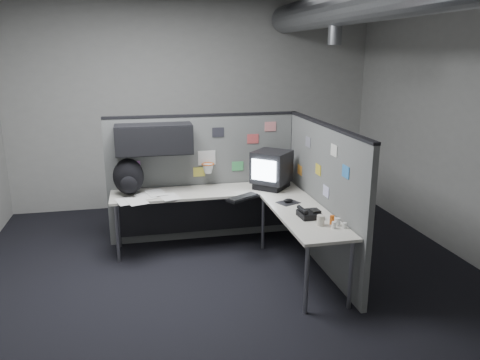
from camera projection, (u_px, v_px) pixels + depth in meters
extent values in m
cube|color=black|center=(231.00, 281.00, 5.01)|extent=(5.60, 5.60, 0.01)
cube|color=#9E9E99|center=(195.00, 104.00, 7.23)|extent=(5.60, 0.01, 3.20)
cube|color=#9E9E99|center=(360.00, 243.00, 1.95)|extent=(5.60, 0.01, 3.20)
cube|color=#9E9E99|center=(478.00, 124.00, 5.17)|extent=(0.01, 5.60, 3.20)
cylinder|color=slate|center=(370.00, 1.00, 4.55)|extent=(0.40, 5.49, 0.40)
cylinder|color=slate|center=(335.00, 31.00, 5.37)|extent=(0.16, 0.16, 0.30)
cube|color=#5F615F|center=(204.00, 179.00, 6.01)|extent=(2.43, 0.06, 1.60)
cube|color=black|center=(203.00, 115.00, 5.79)|extent=(2.43, 0.07, 0.03)
cube|color=black|center=(292.00, 174.00, 6.25)|extent=(0.07, 0.07, 1.60)
cube|color=black|center=(154.00, 139.00, 5.54)|extent=(0.90, 0.35, 0.35)
cube|color=black|center=(155.00, 142.00, 5.38)|extent=(0.90, 0.02, 0.33)
cube|color=silver|center=(207.00, 158.00, 5.90)|extent=(0.22, 0.02, 0.18)
torus|color=#D85914|center=(208.00, 164.00, 5.84)|extent=(0.16, 0.16, 0.01)
cone|color=white|center=(208.00, 169.00, 5.85)|extent=(0.14, 0.14, 0.11)
cube|color=#B266B2|center=(134.00, 166.00, 5.74)|extent=(0.15, 0.01, 0.12)
cube|color=#26262D|center=(218.00, 132.00, 5.86)|extent=(0.15, 0.01, 0.12)
cube|color=#4CB266|center=(238.00, 166.00, 6.03)|extent=(0.15, 0.01, 0.12)
cube|color=#CC4C4C|center=(253.00, 139.00, 5.98)|extent=(0.15, 0.01, 0.12)
cube|color=#D87F7F|center=(270.00, 127.00, 5.98)|extent=(0.15, 0.01, 0.12)
cube|color=#E5D84C|center=(199.00, 172.00, 5.94)|extent=(0.15, 0.01, 0.12)
cube|color=#5F615F|center=(323.00, 197.00, 5.23)|extent=(0.06, 2.23, 1.60)
cube|color=black|center=(326.00, 125.00, 5.02)|extent=(0.07, 2.23, 0.03)
cube|color=gray|center=(308.00, 142.00, 5.49)|extent=(0.01, 0.15, 0.12)
cube|color=gold|center=(318.00, 170.00, 5.23)|extent=(0.01, 0.15, 0.12)
cube|color=silver|center=(334.00, 150.00, 4.77)|extent=(0.01, 0.15, 0.12)
cube|color=orange|center=(300.00, 170.00, 5.83)|extent=(0.01, 0.15, 0.12)
cube|color=#337FCC|center=(346.00, 172.00, 4.53)|extent=(0.01, 0.15, 0.12)
cube|color=silver|center=(326.00, 191.00, 5.04)|extent=(0.01, 0.15, 0.12)
cube|color=beige|center=(207.00, 192.00, 5.73)|extent=(2.30, 0.56, 0.03)
cube|color=beige|center=(304.00, 215.00, 4.91)|extent=(0.56, 1.55, 0.03)
cube|color=black|center=(205.00, 211.00, 6.02)|extent=(2.18, 0.02, 0.55)
cylinder|color=gray|center=(117.00, 233.00, 5.39)|extent=(0.04, 0.04, 0.70)
cylinder|color=gray|center=(119.00, 220.00, 5.81)|extent=(0.04, 0.04, 0.70)
cylinder|color=gray|center=(263.00, 222.00, 5.75)|extent=(0.04, 0.04, 0.70)
cylinder|color=gray|center=(306.00, 279.00, 4.30)|extent=(0.04, 0.04, 0.70)
cylinder|color=gray|center=(351.00, 275.00, 4.39)|extent=(0.04, 0.04, 0.70)
cube|color=black|center=(271.00, 185.00, 5.84)|extent=(0.51, 0.52, 0.08)
cube|color=black|center=(272.00, 167.00, 5.78)|extent=(0.58, 0.58, 0.39)
cube|color=#D1E4F9|center=(264.00, 170.00, 5.59)|extent=(0.25, 0.22, 0.25)
cube|color=black|center=(243.00, 198.00, 5.39)|extent=(0.43, 0.35, 0.03)
cube|color=black|center=(243.00, 196.00, 5.39)|extent=(0.39, 0.31, 0.01)
cube|color=black|center=(288.00, 203.00, 5.27)|extent=(0.28, 0.26, 0.01)
ellipsoid|color=black|center=(288.00, 200.00, 5.26)|extent=(0.13, 0.11, 0.04)
cube|color=black|center=(309.00, 214.00, 4.80)|extent=(0.21, 0.23, 0.06)
cylinder|color=black|center=(302.00, 210.00, 4.78)|extent=(0.06, 0.20, 0.04)
cube|color=black|center=(315.00, 211.00, 4.79)|extent=(0.10, 0.13, 0.02)
cylinder|color=silver|center=(338.00, 222.00, 4.56)|extent=(0.05, 0.05, 0.08)
cylinder|color=silver|center=(334.00, 225.00, 4.49)|extent=(0.05, 0.05, 0.07)
cylinder|color=silver|center=(344.00, 225.00, 4.50)|extent=(0.04, 0.04, 0.06)
cylinder|color=#D85914|center=(332.00, 220.00, 4.60)|extent=(0.05, 0.05, 0.09)
cylinder|color=beige|center=(321.00, 220.00, 4.56)|extent=(0.08, 0.08, 0.10)
cube|color=white|center=(169.00, 197.00, 5.48)|extent=(0.28, 0.34, 0.00)
cube|color=white|center=(145.00, 196.00, 5.50)|extent=(0.28, 0.34, 0.00)
cube|color=white|center=(126.00, 201.00, 5.30)|extent=(0.28, 0.34, 0.00)
cube|color=white|center=(156.00, 193.00, 5.60)|extent=(0.28, 0.34, 0.00)
cube|color=white|center=(137.00, 201.00, 5.27)|extent=(0.28, 0.34, 0.00)
ellipsoid|color=black|center=(128.00, 176.00, 5.53)|extent=(0.42, 0.36, 0.44)
ellipsoid|color=black|center=(129.00, 185.00, 5.40)|extent=(0.22, 0.17, 0.20)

